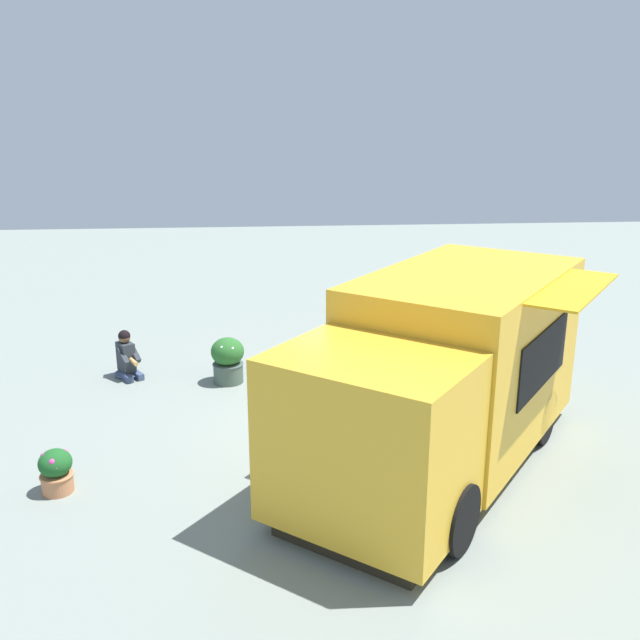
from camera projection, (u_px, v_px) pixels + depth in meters
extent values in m
plane|color=gray|center=(377.00, 429.00, 10.31)|extent=(40.00, 40.00, 0.00)
cube|color=gold|center=(464.00, 353.00, 9.50)|extent=(4.00, 4.26, 2.29)
cube|color=gold|center=(370.00, 438.00, 7.43)|extent=(2.62, 2.53, 1.88)
cube|color=black|center=(332.00, 437.00, 6.72)|extent=(1.38, 1.09, 0.72)
cube|color=black|center=(544.00, 358.00, 8.89)|extent=(1.28, 1.62, 0.80)
cube|color=gold|center=(575.00, 289.00, 8.46)|extent=(1.85, 2.12, 0.03)
cube|color=#2A251A|center=(436.00, 457.00, 9.22)|extent=(4.47, 5.03, 0.22)
cylinder|color=black|center=(307.00, 469.00, 8.33)|extent=(0.66, 0.76, 0.79)
cylinder|color=black|center=(458.00, 518.00, 7.31)|extent=(0.66, 0.76, 0.79)
cylinder|color=black|center=(418.00, 388.00, 10.82)|extent=(0.66, 0.76, 0.79)
cylinder|color=black|center=(541.00, 416.00, 9.80)|extent=(0.66, 0.76, 0.79)
ellipsoid|color=#3A486B|center=(127.00, 373.00, 12.38)|extent=(0.66, 0.68, 0.11)
cube|color=#3A486B|center=(127.00, 377.00, 12.17)|extent=(0.29, 0.36, 0.11)
cube|color=#3A486B|center=(137.00, 375.00, 12.29)|extent=(0.29, 0.36, 0.11)
cube|color=#2C333A|center=(126.00, 357.00, 12.29)|extent=(0.38, 0.42, 0.53)
sphere|color=brown|center=(124.00, 337.00, 12.19)|extent=(0.21, 0.21, 0.21)
sphere|color=black|center=(124.00, 336.00, 12.18)|extent=(0.22, 0.22, 0.22)
cube|color=#2C333A|center=(123.00, 356.00, 12.10)|extent=(0.27, 0.34, 0.28)
cube|color=#2C333A|center=(135.00, 354.00, 12.23)|extent=(0.27, 0.34, 0.28)
cylinder|color=tan|center=(133.00, 362.00, 12.06)|extent=(0.22, 0.32, 0.08)
cube|color=red|center=(133.00, 361.00, 12.06)|extent=(0.17, 0.26, 0.02)
cylinder|color=#BA7750|center=(58.00, 483.00, 8.55)|extent=(0.39, 0.39, 0.24)
torus|color=#BF764B|center=(57.00, 475.00, 8.52)|extent=(0.41, 0.41, 0.04)
ellipsoid|color=#1C5823|center=(55.00, 463.00, 8.47)|extent=(0.41, 0.41, 0.35)
sphere|color=#DC5288|center=(65.00, 452.00, 8.53)|extent=(0.06, 0.06, 0.06)
sphere|color=#CD3483|center=(51.00, 452.00, 8.56)|extent=(0.07, 0.07, 0.07)
sphere|color=#D63B90|center=(52.00, 462.00, 8.31)|extent=(0.08, 0.08, 0.08)
sphere|color=#D0438E|center=(44.00, 456.00, 8.43)|extent=(0.08, 0.08, 0.08)
sphere|color=#CC4D96|center=(65.00, 453.00, 8.56)|extent=(0.09, 0.09, 0.09)
sphere|color=#D94A9B|center=(57.00, 468.00, 8.31)|extent=(0.06, 0.06, 0.06)
cylinder|color=beige|center=(552.00, 370.00, 12.37)|extent=(0.47, 0.47, 0.25)
torus|color=beige|center=(553.00, 364.00, 12.34)|extent=(0.50, 0.50, 0.04)
ellipsoid|color=#386831|center=(554.00, 352.00, 12.27)|extent=(0.58, 0.58, 0.49)
sphere|color=red|center=(549.00, 351.00, 12.09)|extent=(0.05, 0.05, 0.05)
sphere|color=red|center=(543.00, 346.00, 12.45)|extent=(0.09, 0.09, 0.09)
sphere|color=#DB2745|center=(542.00, 345.00, 12.38)|extent=(0.08, 0.08, 0.08)
sphere|color=#EA2746|center=(546.00, 344.00, 12.21)|extent=(0.07, 0.07, 0.07)
sphere|color=#EE254B|center=(560.00, 346.00, 12.44)|extent=(0.07, 0.07, 0.07)
cylinder|color=#46594F|center=(228.00, 373.00, 12.07)|extent=(0.52, 0.52, 0.35)
torus|color=#465656|center=(228.00, 364.00, 12.03)|extent=(0.55, 0.55, 0.04)
ellipsoid|color=#286329|center=(227.00, 352.00, 11.96)|extent=(0.58, 0.58, 0.49)
sphere|color=white|center=(232.00, 349.00, 11.76)|extent=(0.08, 0.08, 0.08)
sphere|color=white|center=(236.00, 342.00, 12.07)|extent=(0.08, 0.08, 0.08)
sphere|color=white|center=(226.00, 345.00, 12.18)|extent=(0.06, 0.06, 0.06)
sphere|color=white|center=(222.00, 348.00, 11.75)|extent=(0.08, 0.08, 0.08)
sphere|color=white|center=(232.00, 353.00, 11.74)|extent=(0.06, 0.06, 0.06)
sphere|color=white|center=(238.00, 344.00, 11.91)|extent=(0.05, 0.05, 0.05)
cube|color=olive|center=(428.00, 331.00, 13.42)|extent=(0.87, 1.92, 0.06)
cube|color=#2E2E33|center=(427.00, 356.00, 12.78)|extent=(0.35, 0.17, 0.44)
cube|color=#2E2E33|center=(429.00, 332.00, 14.20)|extent=(0.35, 0.17, 0.44)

